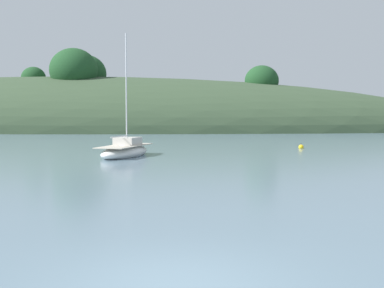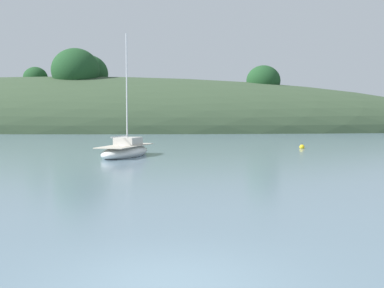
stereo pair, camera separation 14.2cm
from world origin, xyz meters
name	(u,v)px [view 2 (the right image)]	position (x,y,z in m)	size (l,w,h in m)	color
ground_plane	(167,283)	(0.00, 0.00, 0.00)	(400.00, 400.00, 0.00)	slate
far_shoreline_hill	(65,130)	(-24.93, 81.02, 0.12)	(150.00, 36.00, 24.39)	#384C33
sailboat_grey_yawl	(126,151)	(-4.77, 25.37, 0.39)	(3.66, 6.80, 8.80)	white
mooring_buoy_channel	(302,147)	(9.23, 33.51, 0.12)	(0.44, 0.44, 0.54)	yellow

